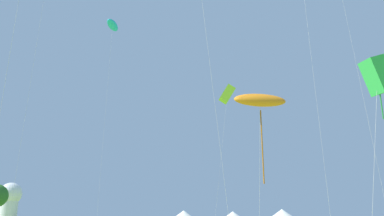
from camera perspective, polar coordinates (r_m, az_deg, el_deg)
name	(u,v)px	position (r m, az deg, el deg)	size (l,w,h in m)	color
kite_green_box	(377,76)	(23.41, 25.75, 4.32)	(2.79, 1.78, 10.21)	green
kite_lime_box	(227,94)	(59.96, 5.22, 2.05)	(3.67, 1.73, 21.28)	#99DB2D
kite_cyan_parafoil	(113,25)	(70.06, -11.67, 11.89)	(1.94, 4.24, 34.33)	#1EB7CC
kite_orange_parafoil	(260,101)	(27.37, 10.03, 1.08)	(4.00, 2.33, 10.21)	orange
festival_tent_center	(184,216)	(76.80, -1.23, -15.75)	(3.89, 3.89, 2.53)	white
festival_tent_left	(282,216)	(77.59, 13.22, -15.26)	(4.27, 4.27, 2.77)	white
observatory_dome	(10,199)	(126.43, -25.35, -12.11)	(6.40, 6.40, 10.80)	white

